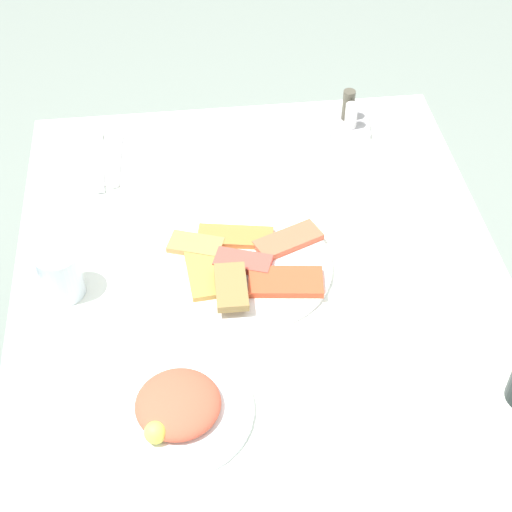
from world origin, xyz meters
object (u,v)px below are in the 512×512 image
object	(u,v)px
salad_plate_greens	(178,407)
paper_napkin	(109,162)
pide_platter	(248,264)
fork	(117,160)
dining_table	(260,299)
drinking_glass	(60,274)
spoon	(100,161)
condiment_caddy	(349,118)

from	to	relation	value
salad_plate_greens	paper_napkin	bearing A→B (deg)	10.27
pide_platter	fork	distance (m)	0.41
dining_table	fork	world-z (taller)	fork
pide_platter	salad_plate_greens	xyz separation A→B (m)	(-0.29, 0.14, 0.00)
pide_platter	fork	size ratio (longest dim) A/B	1.72
salad_plate_greens	drinking_glass	distance (m)	0.33
fork	spoon	distance (m)	0.04
salad_plate_greens	fork	xyz separation A→B (m)	(0.63, 0.10, -0.01)
salad_plate_greens	paper_napkin	xyz separation A→B (m)	(0.63, 0.11, -0.01)
pide_platter	condiment_caddy	xyz separation A→B (m)	(0.40, -0.26, 0.01)
paper_napkin	fork	world-z (taller)	fork
fork	condiment_caddy	xyz separation A→B (m)	(0.07, -0.50, 0.02)
drinking_glass	spoon	distance (m)	0.36
spoon	paper_napkin	bearing A→B (deg)	-92.45
spoon	salad_plate_greens	bearing A→B (deg)	-170.59
paper_napkin	fork	size ratio (longest dim) A/B	0.88
dining_table	paper_napkin	xyz separation A→B (m)	(0.34, 0.27, 0.08)
pide_platter	fork	xyz separation A→B (m)	(0.34, 0.23, -0.01)
fork	spoon	size ratio (longest dim) A/B	0.86
salad_plate_greens	spoon	size ratio (longest dim) A/B	1.15
dining_table	salad_plate_greens	xyz separation A→B (m)	(-0.29, 0.16, 0.10)
paper_napkin	spoon	bearing A→B (deg)	90.00
pide_platter	condiment_caddy	distance (m)	0.48
drinking_glass	condiment_caddy	size ratio (longest dim) A/B	0.89
drinking_glass	fork	bearing A→B (deg)	-14.14
condiment_caddy	spoon	bearing A→B (deg)	97.09
pide_platter	salad_plate_greens	distance (m)	0.32
paper_napkin	pide_platter	bearing A→B (deg)	-143.18
dining_table	fork	bearing A→B (deg)	37.16
pide_platter	salad_plate_greens	bearing A→B (deg)	154.63
dining_table	pide_platter	bearing A→B (deg)	87.28
dining_table	spoon	xyz separation A→B (m)	(0.34, 0.29, 0.09)
dining_table	drinking_glass	world-z (taller)	drinking_glass
salad_plate_greens	drinking_glass	bearing A→B (deg)	34.21
pide_platter	paper_napkin	distance (m)	0.42
dining_table	fork	xyz separation A→B (m)	(0.34, 0.25, 0.09)
salad_plate_greens	spoon	bearing A→B (deg)	11.86
dining_table	condiment_caddy	bearing A→B (deg)	-30.97
paper_napkin	condiment_caddy	distance (m)	0.52
spoon	condiment_caddy	world-z (taller)	condiment_caddy
fork	spoon	xyz separation A→B (m)	(0.00, 0.04, 0.00)
salad_plate_greens	condiment_caddy	xyz separation A→B (m)	(0.69, -0.40, 0.01)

